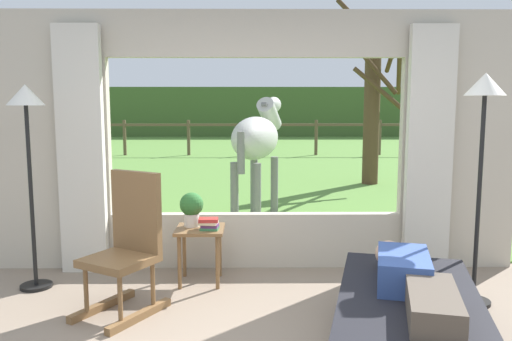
% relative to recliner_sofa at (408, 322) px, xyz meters
% --- Properties ---
extents(back_wall_with_window, '(5.20, 0.12, 2.55)m').
position_rel_recliner_sofa_xyz_m(back_wall_with_window, '(-1.00, 1.87, 1.03)').
color(back_wall_with_window, '#BCB29E').
rests_on(back_wall_with_window, ground_plane).
extents(curtain_panel_left, '(0.44, 0.10, 2.40)m').
position_rel_recliner_sofa_xyz_m(curtain_panel_left, '(-2.69, 1.73, 0.98)').
color(curtain_panel_left, beige).
rests_on(curtain_panel_left, ground_plane).
extents(curtain_panel_right, '(0.44, 0.10, 2.40)m').
position_rel_recliner_sofa_xyz_m(curtain_panel_right, '(0.69, 1.73, 0.98)').
color(curtain_panel_right, beige).
rests_on(curtain_panel_right, ground_plane).
extents(outdoor_pasture_lawn, '(36.00, 21.68, 0.02)m').
position_rel_recliner_sofa_xyz_m(outdoor_pasture_lawn, '(-1.00, 12.77, -0.21)').
color(outdoor_pasture_lawn, '#568438').
rests_on(outdoor_pasture_lawn, ground_plane).
extents(distant_hill_ridge, '(36.00, 2.00, 2.40)m').
position_rel_recliner_sofa_xyz_m(distant_hill_ridge, '(-1.00, 22.61, 0.98)').
color(distant_hill_ridge, '#3F5B2B').
rests_on(distant_hill_ridge, ground_plane).
extents(recliner_sofa, '(1.29, 1.87, 0.42)m').
position_rel_recliner_sofa_xyz_m(recliner_sofa, '(0.00, 0.00, 0.00)').
color(recliner_sofa, black).
rests_on(recliner_sofa, ground_plane).
extents(reclining_person, '(0.48, 1.42, 0.22)m').
position_rel_recliner_sofa_xyz_m(reclining_person, '(0.00, -0.05, 0.30)').
color(reclining_person, '#334C8C').
rests_on(reclining_person, recliner_sofa).
extents(rocking_chair, '(0.74, 0.82, 1.12)m').
position_rel_recliner_sofa_xyz_m(rocking_chair, '(-2.02, 0.75, 0.33)').
color(rocking_chair, brown).
rests_on(rocking_chair, ground_plane).
extents(side_table, '(0.44, 0.44, 0.52)m').
position_rel_recliner_sofa_xyz_m(side_table, '(-1.51, 1.39, 0.21)').
color(side_table, brown).
rests_on(side_table, ground_plane).
extents(potted_plant, '(0.22, 0.22, 0.32)m').
position_rel_recliner_sofa_xyz_m(potted_plant, '(-1.59, 1.45, 0.48)').
color(potted_plant, silver).
rests_on(potted_plant, side_table).
extents(book_stack, '(0.19, 0.17, 0.11)m').
position_rel_recliner_sofa_xyz_m(book_stack, '(-1.42, 1.32, 0.35)').
color(book_stack, '#337247').
rests_on(book_stack, side_table).
extents(floor_lamp_left, '(0.32, 0.32, 1.82)m').
position_rel_recliner_sofa_xyz_m(floor_lamp_left, '(-2.99, 1.27, 1.25)').
color(floor_lamp_left, black).
rests_on(floor_lamp_left, ground_plane).
extents(floor_lamp_right, '(0.32, 0.32, 1.90)m').
position_rel_recliner_sofa_xyz_m(floor_lamp_right, '(0.81, 0.86, 1.32)').
color(floor_lamp_right, black).
rests_on(floor_lamp_right, ground_plane).
extents(horse, '(0.93, 1.81, 1.73)m').
position_rel_recliner_sofa_xyz_m(horse, '(-0.95, 4.03, 0.94)').
color(horse, '#B2B2AD').
rests_on(horse, outdoor_pasture_lawn).
extents(pasture_tree, '(1.50, 1.27, 3.62)m').
position_rel_recliner_sofa_xyz_m(pasture_tree, '(1.40, 7.09, 1.36)').
color(pasture_tree, '#4C3823').
rests_on(pasture_tree, outdoor_pasture_lawn).
extents(pasture_fence_line, '(16.10, 0.10, 1.10)m').
position_rel_recliner_sofa_xyz_m(pasture_fence_line, '(-1.00, 12.90, 0.53)').
color(pasture_fence_line, brown).
rests_on(pasture_fence_line, outdoor_pasture_lawn).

